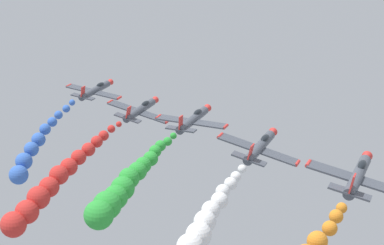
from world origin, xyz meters
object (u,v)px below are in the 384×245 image
at_px(airplane_lead, 95,90).
at_px(airplane_left_inner, 140,110).
at_px(airplane_left_outer, 260,147).
at_px(airplane_right_inner, 193,119).
at_px(airplane_right_outer, 358,175).

height_order(airplane_lead, airplane_left_inner, airplane_left_inner).
xyz_separation_m(airplane_lead, airplane_left_outer, (36.12, -28.79, 4.78)).
bearing_deg(airplane_right_inner, airplane_lead, 141.95).
xyz_separation_m(airplane_left_inner, airplane_right_outer, (35.67, -29.21, 6.15)).
bearing_deg(airplane_right_outer, airplane_lead, 140.65).
bearing_deg(airplane_right_outer, airplane_left_outer, 138.44).
height_order(airplane_right_inner, airplane_left_outer, airplane_left_outer).
relative_size(airplane_lead, airplane_left_outer, 1.00).
bearing_deg(airplane_right_outer, airplane_left_inner, 140.69).
xyz_separation_m(airplane_left_inner, airplane_left_outer, (23.12, -18.08, 3.55)).
height_order(airplane_lead, airplane_right_inner, airplane_right_inner).
xyz_separation_m(airplane_lead, airplane_right_inner, (24.39, -19.09, 3.64)).
height_order(airplane_left_inner, airplane_left_outer, airplane_left_outer).
bearing_deg(airplane_left_inner, airplane_left_outer, -38.03).
xyz_separation_m(airplane_lead, airplane_right_outer, (48.67, -39.91, 7.38)).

